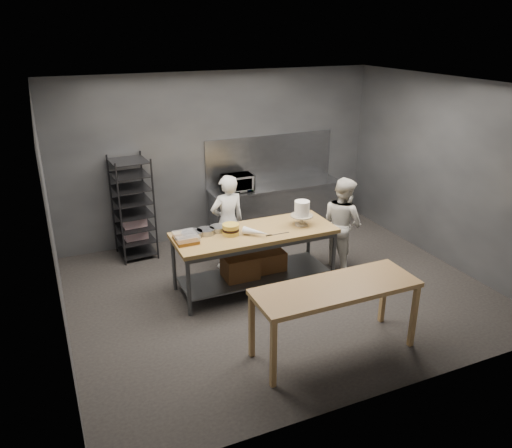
{
  "coord_description": "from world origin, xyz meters",
  "views": [
    {
      "loc": [
        -2.95,
        -5.93,
        3.75
      ],
      "look_at": [
        -0.28,
        0.21,
        1.05
      ],
      "focal_mm": 35.0,
      "sensor_mm": 36.0,
      "label": 1
    }
  ],
  "objects": [
    {
      "name": "ground",
      "position": [
        0.0,
        0.0,
        0.0
      ],
      "size": [
        6.0,
        6.0,
        0.0
      ],
      "primitive_type": "plane",
      "color": "black",
      "rests_on": "ground"
    },
    {
      "name": "back_wall",
      "position": [
        0.0,
        2.5,
        1.5
      ],
      "size": [
        6.0,
        0.04,
        3.0
      ],
      "primitive_type": "cube",
      "color": "#4C4F54",
      "rests_on": "ground"
    },
    {
      "name": "work_table",
      "position": [
        -0.29,
        0.27,
        0.57
      ],
      "size": [
        2.4,
        0.9,
        0.92
      ],
      "color": "olive",
      "rests_on": "ground"
    },
    {
      "name": "near_counter",
      "position": [
        -0.05,
        -1.6,
        0.81
      ],
      "size": [
        2.0,
        0.7,
        0.9
      ],
      "color": "#A07142",
      "rests_on": "ground"
    },
    {
      "name": "back_counter",
      "position": [
        1.0,
        2.18,
        0.45
      ],
      "size": [
        2.6,
        0.6,
        0.9
      ],
      "color": "slate",
      "rests_on": "ground"
    },
    {
      "name": "splashback_panel",
      "position": [
        1.0,
        2.48,
        1.35
      ],
      "size": [
        2.6,
        0.02,
        0.9
      ],
      "primitive_type": "cube",
      "color": "slate",
      "rests_on": "back_counter"
    },
    {
      "name": "speed_rack",
      "position": [
        -1.71,
        2.1,
        0.86
      ],
      "size": [
        0.65,
        0.69,
        1.75
      ],
      "color": "black",
      "rests_on": "ground"
    },
    {
      "name": "chef_behind",
      "position": [
        -0.41,
        1.06,
        0.79
      ],
      "size": [
        0.6,
        0.42,
        1.57
      ],
      "primitive_type": "imported",
      "rotation": [
        0.0,
        0.0,
        3.23
      ],
      "color": "white",
      "rests_on": "ground"
    },
    {
      "name": "chef_right",
      "position": [
        1.31,
        0.36,
        0.76
      ],
      "size": [
        0.69,
        0.82,
        1.51
      ],
      "primitive_type": "imported",
      "rotation": [
        0.0,
        0.0,
        1.74
      ],
      "color": "silver",
      "rests_on": "ground"
    },
    {
      "name": "microwave",
      "position": [
        0.21,
        2.18,
        1.05
      ],
      "size": [
        0.54,
        0.37,
        0.3
      ],
      "primitive_type": "imported",
      "color": "black",
      "rests_on": "back_counter"
    },
    {
      "name": "frosted_cake_stand",
      "position": [
        0.46,
        0.2,
        1.15
      ],
      "size": [
        0.34,
        0.34,
        0.38
      ],
      "color": "#B5A991",
      "rests_on": "work_table"
    },
    {
      "name": "layer_cake",
      "position": [
        -0.65,
        0.27,
        1.0
      ],
      "size": [
        0.24,
        0.24,
        0.16
      ],
      "color": "gold",
      "rests_on": "work_table"
    },
    {
      "name": "cake_pans",
      "position": [
        -1.01,
        0.45,
        0.96
      ],
      "size": [
        0.68,
        0.31,
        0.07
      ],
      "color": "gray",
      "rests_on": "work_table"
    },
    {
      "name": "piping_bag",
      "position": [
        -0.34,
        0.08,
        0.98
      ],
      "size": [
        0.35,
        0.36,
        0.12
      ],
      "primitive_type": "cone",
      "rotation": [
        1.57,
        0.0,
        0.77
      ],
      "color": "white",
      "rests_on": "work_table"
    },
    {
      "name": "offset_spatula",
      "position": [
        -0.08,
        0.01,
        0.93
      ],
      "size": [
        0.36,
        0.02,
        0.02
      ],
      "color": "slate",
      "rests_on": "work_table"
    },
    {
      "name": "pastry_clamshells",
      "position": [
        -1.31,
        0.3,
        0.98
      ],
      "size": [
        0.31,
        0.38,
        0.11
      ],
      "color": "#A16520",
      "rests_on": "work_table"
    }
  ]
}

